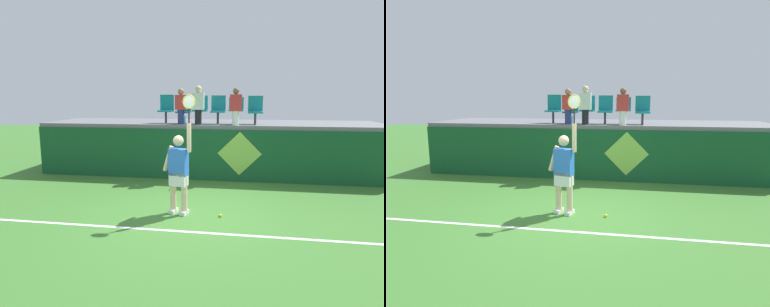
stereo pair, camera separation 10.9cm
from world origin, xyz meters
TOP-DOWN VIEW (x-y plane):
  - ground_plane at (0.00, 0.00)m, footprint 40.00×40.00m
  - court_back_wall at (0.00, 3.09)m, footprint 10.66×0.20m
  - spectator_platform at (0.00, 4.37)m, footprint 10.66×2.66m
  - court_baseline_stripe at (0.00, -0.80)m, footprint 9.60×0.08m
  - tennis_player at (-0.26, 0.13)m, footprint 0.74×0.35m
  - tennis_ball at (0.63, 0.06)m, footprint 0.07×0.07m
  - water_bottle at (-0.71, 3.26)m, footprint 0.07×0.07m
  - stadium_chair_0 at (-1.37, 3.72)m, footprint 0.44×0.42m
  - stadium_chair_1 at (-0.82, 3.71)m, footprint 0.44×0.42m
  - stadium_chair_2 at (-0.29, 3.71)m, footprint 0.44×0.42m
  - stadium_chair_3 at (0.26, 3.72)m, footprint 0.44×0.42m
  - stadium_chair_4 at (0.81, 3.70)m, footprint 0.44×0.42m
  - stadium_chair_5 at (1.39, 3.72)m, footprint 0.44×0.42m
  - spectator_0 at (0.81, 3.26)m, footprint 0.34×0.20m
  - spectator_1 at (-0.82, 3.30)m, footprint 0.34×0.20m
  - spectator_2 at (-0.29, 3.27)m, footprint 0.34×0.20m
  - wall_signage_mount at (0.95, 2.99)m, footprint 1.27×0.01m

SIDE VIEW (x-z plane):
  - ground_plane at x=0.00m, z-range 0.00..0.00m
  - wall_signage_mount at x=0.95m, z-range -0.73..0.74m
  - court_baseline_stripe at x=0.00m, z-range 0.00..0.01m
  - tennis_ball at x=0.63m, z-range 0.00..0.07m
  - court_back_wall at x=0.00m, z-range 0.00..1.52m
  - tennis_player at x=-0.26m, z-range -0.31..2.19m
  - spectator_platform at x=0.00m, z-range 1.52..1.64m
  - water_bottle at x=-0.71m, z-range 1.64..1.89m
  - stadium_chair_1 at x=-0.82m, z-range 1.67..2.46m
  - stadium_chair_5 at x=1.39m, z-range 1.66..2.51m
  - stadium_chair_3 at x=0.26m, z-range 1.67..2.53m
  - stadium_chair_4 at x=0.81m, z-range 1.70..2.51m
  - stadium_chair_0 at x=-1.37m, z-range 1.67..2.56m
  - stadium_chair_2 at x=-0.29m, z-range 1.69..2.54m
  - spectator_0 at x=0.81m, z-range 1.66..2.73m
  - spectator_1 at x=-0.82m, z-range 1.66..2.73m
  - spectator_2 at x=-0.29m, z-range 1.67..2.81m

